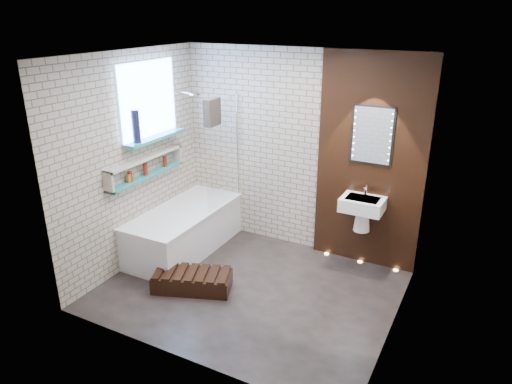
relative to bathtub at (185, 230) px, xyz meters
The scene contains 15 objects.
ground 1.34m from the bathtub, 20.18° to the right, with size 3.20×3.20×0.00m, color black.
room_shell 1.65m from the bathtub, 20.18° to the right, with size 3.24×3.20×2.60m.
walnut_panel 2.53m from the bathtub, 20.65° to the left, with size 1.30×0.06×2.60m, color black.
clerestory_window 1.65m from the bathtub, 163.78° to the right, with size 0.18×1.00×0.94m.
display_niche 1.00m from the bathtub, 135.46° to the right, with size 0.14×1.30×0.26m.
bathtub is the anchor object (origin of this frame).
bath_screen 1.14m from the bathtub, 51.10° to the left, with size 0.01×0.78×1.40m, color white.
towel 1.61m from the bathtub, 31.48° to the left, with size 0.10×0.25×0.33m, color #282420.
shower_head 1.78m from the bathtub, 98.54° to the left, with size 0.18×0.18×0.02m, color silver.
washbasin 2.32m from the bathtub, 16.01° to the left, with size 0.50×0.36×0.58m.
led_mirror 2.68m from the bathtub, 19.78° to the left, with size 0.50×0.02×0.70m.
walnut_step 1.00m from the bathtub, 49.81° to the right, with size 0.88×0.39×0.20m, color black.
niche_bottles 0.98m from the bathtub, 132.86° to the right, with size 0.06×0.74×0.15m.
sill_vases 1.54m from the bathtub, 122.03° to the right, with size 0.09×0.09×0.39m.
floor_uplights 2.32m from the bathtub, 19.02° to the left, with size 0.96×0.06×0.01m.
Camera 1 is at (2.23, -4.11, 3.02)m, focal length 33.18 mm.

